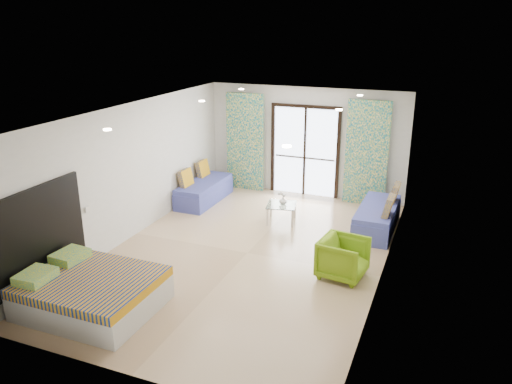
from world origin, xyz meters
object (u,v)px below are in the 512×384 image
at_px(coffee_table, 281,206).
at_px(armchair, 343,256).
at_px(daybed_right, 378,217).
at_px(bed, 91,292).
at_px(daybed_left, 204,190).

relative_size(coffee_table, armchair, 0.95).
xyz_separation_m(daybed_right, coffee_table, (-2.03, -0.34, 0.07)).
bearing_deg(daybed_right, armchair, -95.44).
relative_size(bed, daybed_right, 1.02).
bearing_deg(armchair, bed, 133.52).
bearing_deg(bed, coffee_table, 70.38).
bearing_deg(daybed_left, armchair, -32.11).
bearing_deg(bed, armchair, 35.91).
relative_size(daybed_left, armchair, 2.37).
relative_size(daybed_right, coffee_table, 2.59).
height_order(bed, daybed_right, daybed_right).
bearing_deg(armchair, daybed_right, 1.66).
height_order(bed, daybed_left, daybed_left).
xyz_separation_m(bed, daybed_left, (-0.64, 4.95, 0.00)).
bearing_deg(daybed_left, daybed_right, -2.86).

